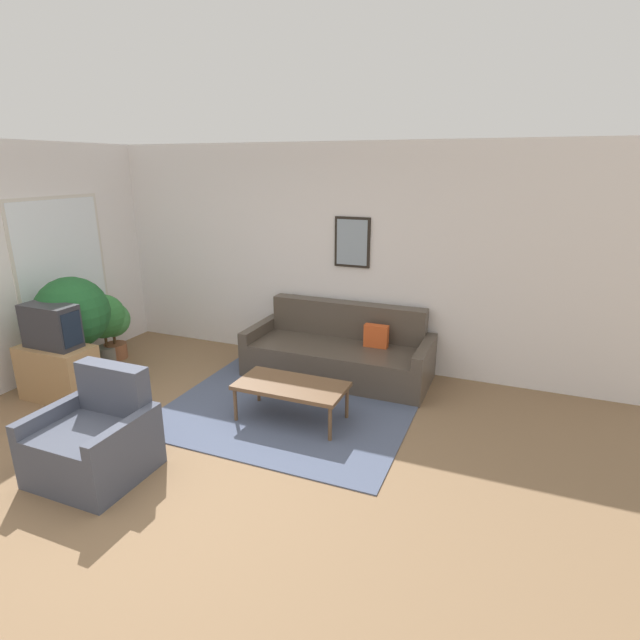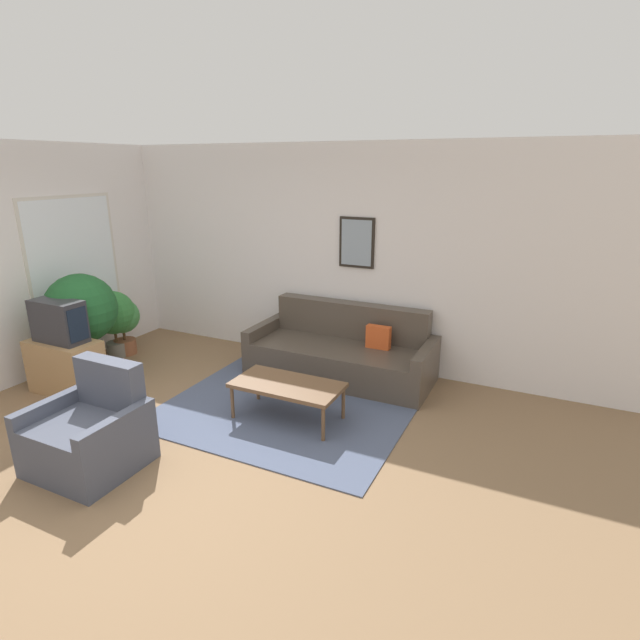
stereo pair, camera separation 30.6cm
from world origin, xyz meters
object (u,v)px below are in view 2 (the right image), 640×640
object	(u,v)px
potted_plant_tall	(81,310)
armchair	(91,434)
couch	(342,353)
coffee_table	(287,386)
tv	(59,321)

from	to	relation	value
potted_plant_tall	armchair	bearing A→B (deg)	-39.72
couch	coffee_table	xyz separation A→B (m)	(-0.05, -1.24, 0.07)
armchair	potted_plant_tall	distance (m)	2.10
coffee_table	tv	bearing A→B (deg)	-168.74
coffee_table	potted_plant_tall	world-z (taller)	potted_plant_tall
armchair	tv	bearing A→B (deg)	133.08
couch	potted_plant_tall	distance (m)	3.08
potted_plant_tall	tv	bearing A→B (deg)	-71.79
couch	armchair	world-z (taller)	armchair
armchair	potted_plant_tall	xyz separation A→B (m)	(-1.56, 1.30, 0.54)
tv	armchair	distance (m)	1.77
couch	coffee_table	distance (m)	1.24
couch	potted_plant_tall	size ratio (longest dim) A/B	1.74
couch	armchair	xyz separation A→B (m)	(-1.15, -2.64, 0.01)
coffee_table	armchair	size ratio (longest dim) A/B	1.25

